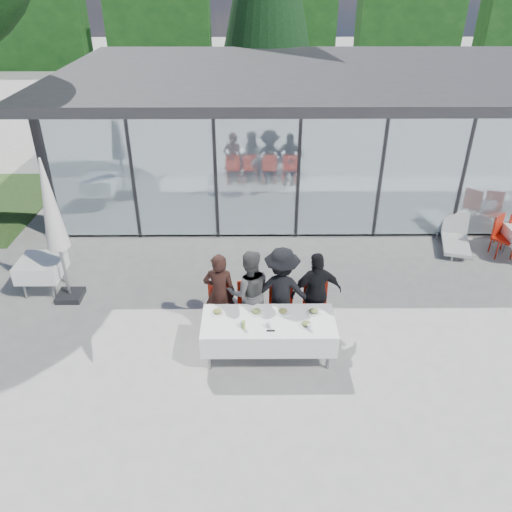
{
  "coord_description": "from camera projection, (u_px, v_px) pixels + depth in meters",
  "views": [
    {
      "loc": [
        -0.04,
        -7.05,
        5.92
      ],
      "look_at": [
        0.02,
        1.2,
        1.11
      ],
      "focal_mm": 35.0,
      "sensor_mm": 36.0,
      "label": 1
    }
  ],
  "objects": [
    {
      "name": "juice_bottle",
      "position": [
        244.0,
        325.0,
        8.17
      ],
      "size": [
        0.06,
        0.06,
        0.15
      ],
      "primitive_type": "cylinder",
      "color": "#86B049",
      "rests_on": "dining_table"
    },
    {
      "name": "diner_c",
      "position": [
        281.0,
        291.0,
        8.98
      ],
      "size": [
        1.23,
        1.23,
        1.7
      ],
      "primitive_type": "imported",
      "rotation": [
        0.0,
        0.0,
        3.01
      ],
      "color": "black",
      "rests_on": "ground"
    },
    {
      "name": "diner_chair_d",
      "position": [
        315.0,
        304.0,
        9.16
      ],
      "size": [
        0.44,
        0.44,
        0.97
      ],
      "color": "#B81F0C",
      "rests_on": "ground"
    },
    {
      "name": "diner_chair_a",
      "position": [
        220.0,
        305.0,
        9.15
      ],
      "size": [
        0.44,
        0.44,
        0.97
      ],
      "color": "#B81F0C",
      "rests_on": "ground"
    },
    {
      "name": "plate_b",
      "position": [
        256.0,
        312.0,
        8.57
      ],
      "size": [
        0.24,
        0.24,
        0.07
      ],
      "color": "white",
      "rests_on": "dining_table"
    },
    {
      "name": "market_umbrella",
      "position": [
        52.0,
        213.0,
        9.29
      ],
      "size": [
        0.5,
        0.5,
        3.0
      ],
      "color": "black",
      "rests_on": "ground"
    },
    {
      "name": "spare_chair_a",
      "position": [
        501.0,
        234.0,
        11.56
      ],
      "size": [
        0.62,
        0.62,
        0.97
      ],
      "color": "#B81F0C",
      "rests_on": "ground"
    },
    {
      "name": "diner_d",
      "position": [
        316.0,
        293.0,
        9.01
      ],
      "size": [
        1.11,
        1.11,
        1.61
      ],
      "primitive_type": "imported",
      "rotation": [
        0.0,
        0.0,
        3.34
      ],
      "color": "black",
      "rests_on": "ground"
    },
    {
      "name": "folded_eyeglasses",
      "position": [
        271.0,
        331.0,
        8.15
      ],
      "size": [
        0.14,
        0.03,
        0.01
      ],
      "primitive_type": "cube",
      "color": "black",
      "rests_on": "dining_table"
    },
    {
      "name": "treeline",
      "position": [
        222.0,
        33.0,
        32.14
      ],
      "size": [
        62.5,
        2.0,
        4.4
      ],
      "color": "#103410",
      "rests_on": "ground"
    },
    {
      "name": "plate_a",
      "position": [
        217.0,
        312.0,
        8.56
      ],
      "size": [
        0.24,
        0.24,
        0.07
      ],
      "color": "white",
      "rests_on": "dining_table"
    },
    {
      "name": "plate_extra",
      "position": [
        306.0,
        324.0,
        8.27
      ],
      "size": [
        0.24,
        0.24,
        0.07
      ],
      "color": "white",
      "rests_on": "dining_table"
    },
    {
      "name": "spare_table_left",
      "position": [
        41.0,
        268.0,
        10.24
      ],
      "size": [
        0.86,
        0.86,
        0.74
      ],
      "color": "white",
      "rests_on": "ground"
    },
    {
      "name": "ground",
      "position": [
        256.0,
        342.0,
        9.07
      ],
      "size": [
        90.0,
        90.0,
        0.0
      ],
      "primitive_type": "plane",
      "color": "#9D9B95",
      "rests_on": "ground"
    },
    {
      "name": "drinking_glasses",
      "position": [
        273.0,
        325.0,
        8.21
      ],
      "size": [
        1.18,
        0.17,
        0.1
      ],
      "color": "silver",
      "rests_on": "dining_table"
    },
    {
      "name": "diner_chair_c",
      "position": [
        281.0,
        305.0,
        9.15
      ],
      "size": [
        0.44,
        0.44,
        0.97
      ],
      "color": "#B81F0C",
      "rests_on": "ground"
    },
    {
      "name": "dining_table",
      "position": [
        268.0,
        330.0,
        8.5
      ],
      "size": [
        2.26,
        0.96,
        0.75
      ],
      "color": "white",
      "rests_on": "ground"
    },
    {
      "name": "diner_chair_b",
      "position": [
        249.0,
        305.0,
        9.15
      ],
      "size": [
        0.44,
        0.44,
        0.97
      ],
      "color": "#B81F0C",
      "rests_on": "ground"
    },
    {
      "name": "diner_b",
      "position": [
        249.0,
        292.0,
        8.99
      ],
      "size": [
        0.9,
        0.9,
        1.66
      ],
      "primitive_type": "imported",
      "rotation": [
        0.0,
        0.0,
        3.27
      ],
      "color": "#4C4C4C",
      "rests_on": "ground"
    },
    {
      "name": "diner_a",
      "position": [
        220.0,
        293.0,
        9.0
      ],
      "size": [
        0.63,
        0.63,
        1.61
      ],
      "primitive_type": "imported",
      "rotation": [
        0.0,
        0.0,
        3.06
      ],
      "color": "black",
      "rests_on": "ground"
    },
    {
      "name": "spare_chair_b",
      "position": [
        512.0,
        228.0,
        11.83
      ],
      "size": [
        0.53,
        0.53,
        0.97
      ],
      "color": "#B81F0C",
      "rests_on": "ground"
    },
    {
      "name": "pavilion",
      "position": [
        320.0,
        110.0,
        15.05
      ],
      "size": [
        14.8,
        8.8,
        3.44
      ],
      "color": "gray",
      "rests_on": "ground"
    },
    {
      "name": "lounger",
      "position": [
        455.0,
        237.0,
        12.04
      ],
      "size": [
        0.92,
        1.44,
        0.72
      ],
      "color": "silver",
      "rests_on": "ground"
    },
    {
      "name": "plate_c",
      "position": [
        283.0,
        311.0,
        8.57
      ],
      "size": [
        0.24,
        0.24,
        0.07
      ],
      "color": "white",
      "rests_on": "dining_table"
    },
    {
      "name": "plate_d",
      "position": [
        314.0,
        311.0,
        8.57
      ],
      "size": [
        0.24,
        0.24,
        0.07
      ],
      "color": "white",
      "rests_on": "dining_table"
    }
  ]
}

